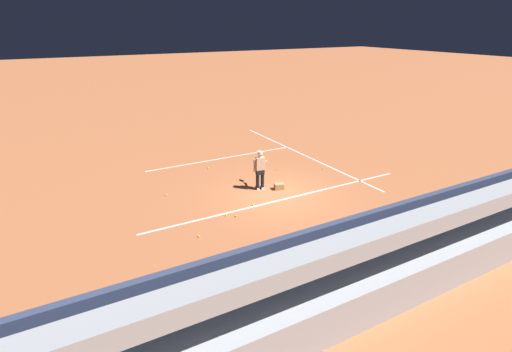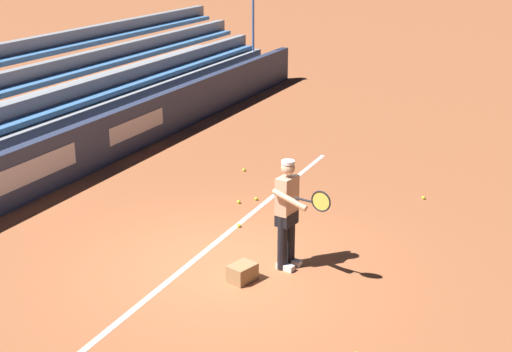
{
  "view_description": "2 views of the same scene",
  "coord_description": "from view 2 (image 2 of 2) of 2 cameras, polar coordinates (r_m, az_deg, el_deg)",
  "views": [
    {
      "loc": [
        -8.3,
        -12.88,
        6.76
      ],
      "look_at": [
        -0.62,
        0.76,
        0.71
      ],
      "focal_mm": 28.0,
      "sensor_mm": 36.0,
      "label": 1
    },
    {
      "loc": [
        8.88,
        4.61,
        4.92
      ],
      "look_at": [
        -1.02,
        0.07,
        1.14
      ],
      "focal_mm": 50.0,
      "sensor_mm": 36.0,
      "label": 2
    }
  ],
  "objects": [
    {
      "name": "tennis_ball_midcourt",
      "position": [
        13.67,
        0.01,
        -1.83
      ],
      "size": [
        0.07,
        0.07,
        0.07
      ],
      "primitive_type": "sphere",
      "color": "#CCE533",
      "rests_on": "ground"
    },
    {
      "name": "tennis_ball_by_box",
      "position": [
        12.46,
        -1.38,
        -3.98
      ],
      "size": [
        0.07,
        0.07,
        0.07
      ],
      "primitive_type": "sphere",
      "color": "#CCE533",
      "rests_on": "ground"
    },
    {
      "name": "ball_box_cardboard",
      "position": [
        10.6,
        -1.1,
        -7.74
      ],
      "size": [
        0.47,
        0.41,
        0.26
      ],
      "primitive_type": "cube",
      "rotation": [
        0.0,
        0.0,
        -0.3
      ],
      "color": "#A87F51",
      "rests_on": "ground"
    },
    {
      "name": "ground_plane",
      "position": [
        11.15,
        -2.55,
        -7.09
      ],
      "size": [
        160.0,
        160.0,
        0.0
      ],
      "primitive_type": "plane",
      "color": "#B7663D"
    },
    {
      "name": "tennis_ball_stray_back",
      "position": [
        14.1,
        13.26,
        -1.7
      ],
      "size": [
        0.07,
        0.07,
        0.07
      ],
      "primitive_type": "sphere",
      "color": "#CCE533",
      "rests_on": "ground"
    },
    {
      "name": "court_baseline_white",
      "position": [
        11.36,
        -4.81,
        -6.6
      ],
      "size": [
        12.0,
        0.1,
        0.01
      ],
      "primitive_type": "cube",
      "color": "white",
      "rests_on": "ground"
    },
    {
      "name": "tennis_ball_near_player",
      "position": [
        15.31,
        -0.97,
        0.5
      ],
      "size": [
        0.07,
        0.07,
        0.07
      ],
      "primitive_type": "sphere",
      "color": "#CCE533",
      "rests_on": "ground"
    },
    {
      "name": "tennis_ball_on_baseline",
      "position": [
        13.52,
        -1.4,
        -2.08
      ],
      "size": [
        0.07,
        0.07,
        0.07
      ],
      "primitive_type": "sphere",
      "color": "#CCE533",
      "rests_on": "ground"
    },
    {
      "name": "tennis_player",
      "position": [
        10.72,
        2.58,
        -2.97
      ],
      "size": [
        0.7,
        0.96,
        1.71
      ],
      "color": "black",
      "rests_on": "ground"
    }
  ]
}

